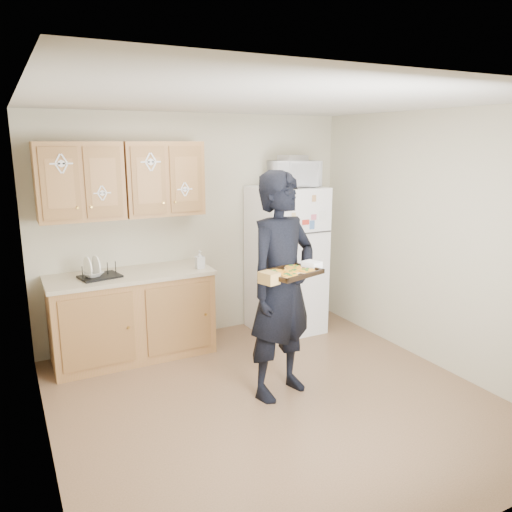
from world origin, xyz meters
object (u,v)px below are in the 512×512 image
object	(u,v)px
person	(282,287)
refrigerator	(286,260)
microwave	(294,174)
baking_tray	(291,273)
dish_rack	(99,270)

from	to	relation	value
person	refrigerator	bearing A→B (deg)	41.70
refrigerator	microwave	bearing A→B (deg)	-40.01
microwave	refrigerator	bearing A→B (deg)	147.45
person	baking_tray	bearing A→B (deg)	-122.51
person	dish_rack	distance (m)	1.85
baking_tray	dish_rack	size ratio (longest dim) A/B	1.18
microwave	baking_tray	bearing A→B (deg)	-114.44
microwave	dish_rack	world-z (taller)	microwave
refrigerator	baking_tray	distance (m)	1.87
refrigerator	microwave	size ratio (longest dim) A/B	3.24
refrigerator	dish_rack	distance (m)	2.11
person	microwave	xyz separation A→B (m)	(0.88, 1.27, 0.86)
person	dish_rack	world-z (taller)	person
dish_rack	refrigerator	bearing A→B (deg)	-0.71
refrigerator	person	xyz separation A→B (m)	(-0.82, -1.32, 0.14)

